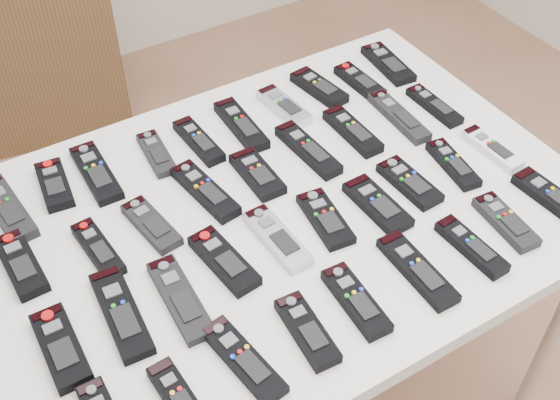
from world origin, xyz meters
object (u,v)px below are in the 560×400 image
remote_18 (434,106)px  remote_36 (506,222)px  remote_7 (319,88)px  remote_11 (98,249)px  remote_34 (417,270)px  remote_35 (471,247)px  remote_17 (399,117)px  remote_20 (121,313)px  remote_2 (96,173)px  remote_12 (151,225)px  remote_0 (7,209)px  remote_19 (61,347)px  remote_16 (353,131)px  remote_22 (224,261)px  remote_3 (157,154)px  remote_9 (388,64)px  remote_25 (377,205)px  remote_28 (492,149)px  remote_8 (360,81)px  remote_23 (277,238)px  remote_32 (307,331)px  remote_15 (308,150)px  remote_30 (179,399)px  remote_21 (180,298)px  table (280,226)px  remote_1 (54,185)px  remote_4 (199,141)px  remote_31 (243,360)px  remote_26 (409,183)px  remote_14 (257,174)px  remote_27 (453,164)px  remote_33 (356,301)px  remote_13 (205,191)px  remote_10 (21,264)px  remote_24 (325,219)px  remote_37 (552,197)px  remote_6 (284,107)px

remote_18 → remote_36: 0.40m
remote_7 → remote_11: size_ratio=1.01×
remote_34 → remote_35: remote_35 is taller
remote_17 → remote_20: 0.80m
remote_2 → remote_12: 0.21m
remote_0 → remote_19: bearing=-97.9°
remote_16 → remote_22: (-0.44, -0.19, 0.00)m
remote_3 → remote_18: bearing=-11.6°
remote_9 → remote_25: (-0.33, -0.40, 0.00)m
remote_9 → remote_28: same height
remote_8 → remote_18: (0.10, -0.17, -0.00)m
remote_20 → remote_23: size_ratio=1.16×
remote_32 → remote_7: bearing=58.6°
remote_15 → remote_30: bearing=-145.1°
remote_3 → remote_21: bearing=-103.6°
remote_11 → remote_16: remote_16 is taller
table → remote_1: 0.49m
remote_23 → remote_34: 0.28m
remote_11 → remote_35: size_ratio=0.97×
remote_4 → remote_16: 0.36m
remote_3 → remote_31: bearing=-94.8°
remote_2 → remote_25: size_ratio=1.18×
remote_25 → remote_16: bearing=65.2°
remote_0 → remote_2: size_ratio=1.03×
remote_8 → remote_26: size_ratio=0.99×
table → remote_25: size_ratio=7.55×
remote_7 → remote_8: remote_7 is taller
remote_4 → remote_14: size_ratio=1.10×
remote_35 → remote_21: bearing=158.5°
remote_3 → remote_12: (-0.10, -0.20, 0.00)m
remote_27 → remote_33: size_ratio=0.94×
remote_4 → remote_31: (-0.19, -0.56, -0.00)m
remote_2 → remote_15: 0.47m
remote_12 → remote_20: (-0.14, -0.17, 0.00)m
remote_11 → remote_13: bearing=3.4°
remote_17 → remote_28: 0.23m
remote_21 → remote_10: bearing=136.7°
remote_24 → remote_33: size_ratio=0.94×
remote_14 → remote_37: same height
remote_2 → remote_0: bearing=-175.5°
remote_7 → remote_22: (-0.47, -0.37, 0.00)m
remote_3 → remote_26: 0.56m
remote_20 → remote_28: bearing=3.3°
remote_12 → remote_4: bearing=34.8°
remote_6 → remote_21: size_ratio=0.80×
remote_1 → remote_11: bearing=-79.3°
remote_6 → remote_31: bearing=-132.5°
remote_8 → remote_1: bearing=175.0°
remote_21 → remote_27: (0.67, 0.02, -0.00)m
remote_16 → remote_35: 0.41m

